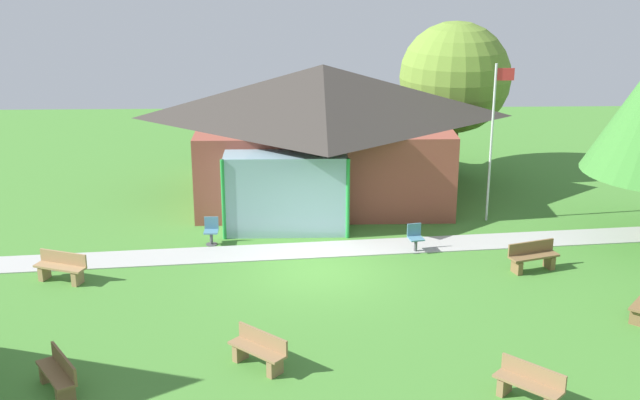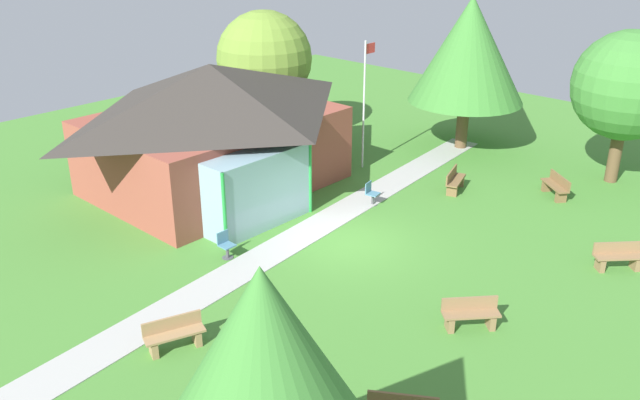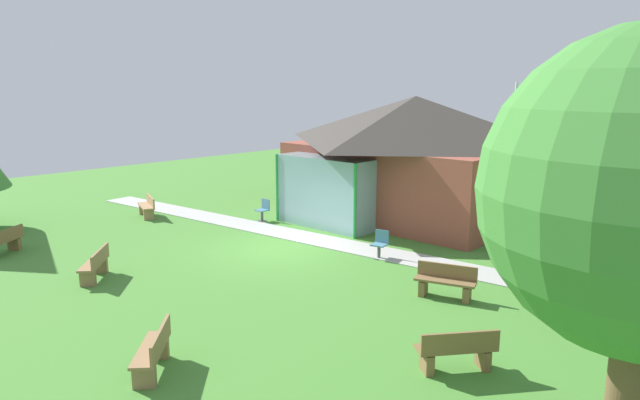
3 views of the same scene
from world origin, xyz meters
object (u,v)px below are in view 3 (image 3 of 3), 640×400
Objects in this scene: bench_mid_right at (446,282)px; bench_front_right at (154,352)px; bench_mid_left at (147,207)px; patio_chair_west at (263,210)px; patio_chair_lawn_spare at (380,245)px; pavilion at (411,154)px; flagpole at (513,163)px; bench_front_left at (3,243)px; tree_behind_pavilion_right at (574,124)px; bench_lawn_far_right at (457,351)px; bench_front_center at (96,265)px.

bench_front_right is at bearing 55.97° from bench_mid_right.
patio_chair_west is (3.97, 2.75, 0.01)m from bench_mid_left.
patio_chair_lawn_spare is (6.34, -0.78, 0.00)m from patio_chair_west.
patio_chair_lawn_spare is (2.72, -5.57, -2.10)m from pavilion.
flagpole is at bearing -54.43° from bench_front_right.
flagpole is 15.96m from bench_front_left.
patio_chair_lawn_spare is (-2.85, -2.72, -2.54)m from flagpole.
tree_behind_pavilion_right is (5.28, 2.81, 1.33)m from pavilion.
bench_front_right is at bearing 170.78° from bench_mid_left.
bench_lawn_far_right is (2.51, -7.43, -2.56)m from flagpole.
bench_mid_left is at bearing 35.22° from patio_chair_west.
patio_chair_lawn_spare is at bearing -136.25° from flagpole.
patio_chair_lawn_spare is at bearing -63.94° from pavilion.
flagpole reaches higher than bench_lawn_far_right.
bench_lawn_far_right is at bearing -110.43° from bench_front_left.
tree_behind_pavilion_right is (-0.29, 5.66, 0.89)m from flagpole.
flagpole is at bearing 56.97° from bench_lawn_far_right.
bench_front_center is 1.64× the size of patio_chair_lawn_spare.
bench_mid_left is 1.12× the size of bench_front_right.
pavilion is at bearing -56.21° from bench_front_center.
pavilion is 10.90m from bench_mid_left.
bench_front_left is at bearing -125.01° from tree_behind_pavilion_right.
flagpole is 3.79× the size of bench_front_center.
bench_mid_right is at bearing 142.49° from patio_chair_lawn_spare.
flagpole is 3.43× the size of bench_mid_left.
flagpole is 3.69× the size of bench_lawn_far_right.
bench_mid_right is at bearing -84.86° from flagpole.
bench_mid_left and bench_lawn_far_right have the same top height.
bench_mid_left is 1.08× the size of bench_lawn_far_right.
patio_chair_west is (-9.57, 2.33, 0.01)m from bench_mid_right.
flagpole reaches higher than bench_front_left.
bench_mid_left is (-13.15, -4.70, -2.56)m from flagpole.
flagpole is at bearing -139.88° from bench_mid_left.
pavilion is at bearing -68.50° from bench_mid_right.
bench_front_right is at bearing -127.00° from bench_front_left.
bench_mid_left is at bearing 118.42° from bench_lawn_far_right.
bench_mid_left is 6.07m from bench_front_left.
bench_lawn_far_right is at bearing -169.44° from bench_mid_left.
tree_behind_pavilion_right is (7.08, 15.29, 3.45)m from bench_front_center.
patio_chair_lawn_spare is 9.41m from tree_behind_pavilion_right.
patio_chair_lawn_spare is at bearing 173.46° from patio_chair_west.
bench_mid_left is 13.32m from bench_front_right.
tree_behind_pavilion_right reaches higher than patio_chair_lawn_spare.
bench_mid_right is 9.43m from bench_front_center.
patio_chair_lawn_spare reaches higher than bench_front_center.
bench_lawn_far_right is 12.91m from patio_chair_west.
bench_mid_right and bench_front_center have the same top height.
flagpole is 5.00m from bench_mid_right.
patio_chair_lawn_spare reaches higher than bench_front_left.
pavilion is at bearing -114.68° from bench_mid_left.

